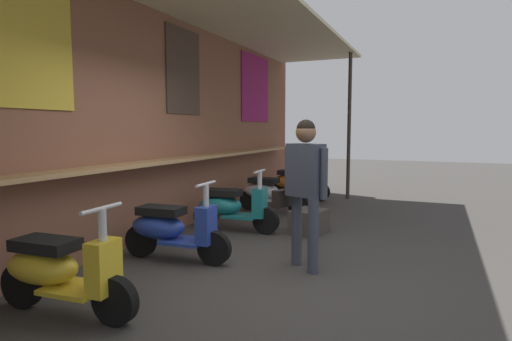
# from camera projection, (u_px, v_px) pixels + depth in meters

# --- Properties ---
(ground_plane) EXTENTS (35.87, 35.87, 0.00)m
(ground_plane) POSITION_uv_depth(u_px,v_px,m) (252.00, 272.00, 4.66)
(ground_plane) COLOR #383533
(market_stall_facade) EXTENTS (12.81, 2.23, 3.53)m
(market_stall_facade) POSITION_uv_depth(u_px,v_px,m) (113.00, 100.00, 5.22)
(market_stall_facade) COLOR brown
(market_stall_facade) RESTS_ON ground_plane
(scooter_yellow) EXTENTS (0.48, 1.40, 0.97)m
(scooter_yellow) POSITION_uv_depth(u_px,v_px,m) (58.00, 270.00, 3.57)
(scooter_yellow) COLOR gold
(scooter_yellow) RESTS_ON ground_plane
(scooter_blue) EXTENTS (0.49, 1.40, 0.97)m
(scooter_blue) POSITION_uv_depth(u_px,v_px,m) (170.00, 229.00, 5.06)
(scooter_blue) COLOR #233D9E
(scooter_blue) RESTS_ON ground_plane
(scooter_teal) EXTENTS (0.49, 1.40, 0.97)m
(scooter_teal) POSITION_uv_depth(u_px,v_px,m) (230.00, 206.00, 6.51)
(scooter_teal) COLOR #197075
(scooter_teal) RESTS_ON ground_plane
(scooter_silver) EXTENTS (0.46, 1.40, 0.97)m
(scooter_silver) POSITION_uv_depth(u_px,v_px,m) (269.00, 192.00, 8.01)
(scooter_silver) COLOR #B2B5BA
(scooter_silver) RESTS_ON ground_plane
(scooter_orange) EXTENTS (0.46, 1.40, 0.97)m
(scooter_orange) POSITION_uv_depth(u_px,v_px,m) (295.00, 182.00, 9.44)
(scooter_orange) COLOR orange
(scooter_orange) RESTS_ON ground_plane
(shopper_with_handbag) EXTENTS (0.39, 0.67, 1.68)m
(shopper_with_handbag) POSITION_uv_depth(u_px,v_px,m) (304.00, 179.00, 4.69)
(shopper_with_handbag) COLOR #383D4C
(shopper_with_handbag) RESTS_ON ground_plane
(merchandise_crate) EXTENTS (0.62, 0.53, 0.36)m
(merchandise_crate) POSITION_uv_depth(u_px,v_px,m) (309.00, 222.00, 6.37)
(merchandise_crate) COLOR #3D3833
(merchandise_crate) RESTS_ON ground_plane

